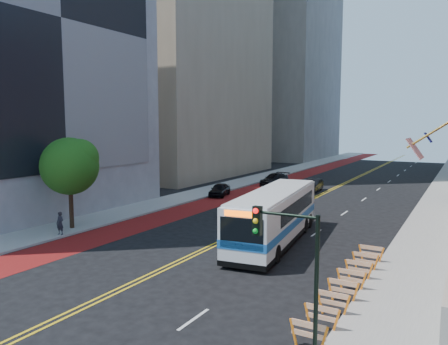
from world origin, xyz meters
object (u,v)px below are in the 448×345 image
street_tree (71,164)px  transit_bus (275,215)px  pedestrian (60,223)px  car_b (313,185)px  car_a (220,190)px  traffic_signal (289,257)px  car_c (274,179)px

street_tree → transit_bus: street_tree is taller
transit_bus → pedestrian: size_ratio=8.06×
street_tree → pedestrian: size_ratio=4.17×
car_b → car_a: bearing=-138.4°
car_b → pedestrian: pedestrian is taller
traffic_signal → transit_bus: traffic_signal is taller
car_c → car_b: bearing=-19.0°
transit_bus → car_a: 18.89m
car_b → car_c: car_c is taller
traffic_signal → pedestrian: 21.44m
car_c → street_tree: bearing=-93.4°
car_c → car_a: bearing=-96.0°
car_a → traffic_signal: bearing=-70.5°
traffic_signal → car_c: bearing=113.5°
street_tree → transit_bus: 15.32m
transit_bus → traffic_signal: bearing=-72.6°
car_a → car_c: car_c is taller
traffic_signal → car_c: size_ratio=0.98×
car_a → car_c: (1.92, 10.64, 0.05)m
car_b → pedestrian: bearing=-111.9°
street_tree → car_a: (1.94, 18.37, -4.21)m
pedestrian → car_a: bearing=80.0°
street_tree → car_a: 18.95m
transit_bus → car_b: size_ratio=2.98×
car_b → pedestrian: 29.70m
pedestrian → street_tree: bearing=107.7°
car_a → car_b: size_ratio=0.94×
traffic_signal → pedestrian: traffic_signal is taller
street_tree → transit_bus: (14.40, 4.22, -3.09)m
traffic_signal → car_b: bearing=106.8°
traffic_signal → car_a: 33.75m
traffic_signal → transit_bus: size_ratio=0.39×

